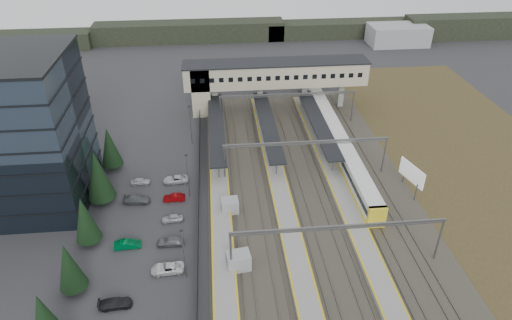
{
  "coord_description": "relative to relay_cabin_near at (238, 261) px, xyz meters",
  "views": [
    {
      "loc": [
        -3.02,
        -51.75,
        45.03
      ],
      "look_at": [
        3.4,
        13.88,
        4.0
      ],
      "focal_mm": 32.0,
      "sensor_mm": 36.0,
      "label": 1
    }
  ],
  "objects": [
    {
      "name": "fence",
      "position": [
        -5.49,
        12.15,
        -0.31
      ],
      "size": [
        0.08,
        90.0,
        2.0
      ],
      "color": "#26282B",
      "rests_on": "ground"
    },
    {
      "name": "relay_cabin_far",
      "position": [
        -0.56,
        12.28,
        -0.09
      ],
      "size": [
        2.78,
        2.37,
        2.44
      ],
      "color": "#959799",
      "rests_on": "ground"
    },
    {
      "name": "car_park",
      "position": [
        -11.97,
        0.6,
        -0.71
      ],
      "size": [
        10.53,
        44.64,
        1.29
      ],
      "color": "silver",
      "rests_on": "ground"
    },
    {
      "name": "billboard",
      "position": [
        29.54,
        14.93,
        2.22
      ],
      "size": [
        1.76,
        5.95,
        5.24
      ],
      "color": "slate",
      "rests_on": "ground"
    },
    {
      "name": "conifer_row",
      "position": [
        -20.99,
        3.29,
        3.53
      ],
      "size": [
        4.42,
        49.82,
        9.5
      ],
      "color": "black",
      "rests_on": "ground"
    },
    {
      "name": "treeline_far",
      "position": [
        24.82,
        99.43,
        1.64
      ],
      "size": [
        170.0,
        19.0,
        7.0
      ],
      "color": "black",
      "rests_on": "ground"
    },
    {
      "name": "scrub_east",
      "position": [
        46.01,
        12.15,
        -1.28
      ],
      "size": [
        34.0,
        120.0,
        0.06
      ],
      "color": "#3E341D",
      "rests_on": "ground"
    },
    {
      "name": "lampposts",
      "position": [
        -6.99,
        8.4,
        3.03
      ],
      "size": [
        0.5,
        53.25,
        8.07
      ],
      "color": "slate",
      "rests_on": "ground"
    },
    {
      "name": "footbridge",
      "position": [
        8.72,
        49.15,
        6.62
      ],
      "size": [
        40.4,
        6.4,
        11.2
      ],
      "color": "#B2AA8C",
      "rests_on": "ground"
    },
    {
      "name": "train",
      "position": [
        21.01,
        35.1,
        0.7
      ],
      "size": [
        2.8,
        58.58,
        3.53
      ],
      "color": "silver",
      "rests_on": "ground"
    },
    {
      "name": "relay_cabin_near",
      "position": [
        0.0,
        0.0,
        0.0
      ],
      "size": [
        3.42,
        2.71,
        2.61
      ],
      "color": "#959799",
      "rests_on": "ground"
    },
    {
      "name": "ground",
      "position": [
        1.01,
        7.15,
        -1.31
      ],
      "size": [
        220.0,
        220.0,
        0.0
      ],
      "primitive_type": "plane",
      "color": "#2B2B2D",
      "rests_on": "ground"
    },
    {
      "name": "canopies",
      "position": [
        8.01,
        34.15,
        2.62
      ],
      "size": [
        23.1,
        30.0,
        3.28
      ],
      "color": "black",
      "rests_on": "ground"
    },
    {
      "name": "rail_corridor",
      "position": [
        10.35,
        12.15,
        -1.02
      ],
      "size": [
        34.0,
        90.0,
        0.92
      ],
      "color": "#37322B",
      "rests_on": "ground"
    },
    {
      "name": "gantries",
      "position": [
        13.01,
        10.15,
        4.69
      ],
      "size": [
        28.4,
        62.28,
        7.17
      ],
      "color": "slate",
      "rests_on": "ground"
    }
  ]
}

